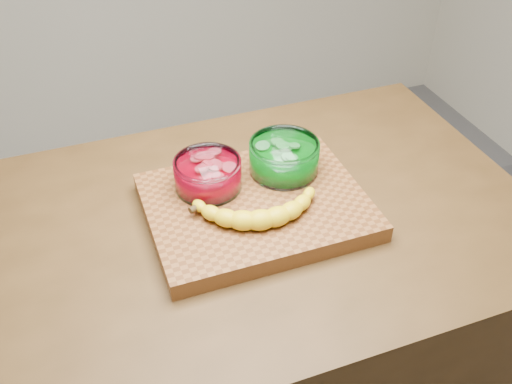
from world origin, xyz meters
name	(u,v)px	position (x,y,z in m)	size (l,w,h in m)	color
counter	(256,343)	(0.00, 0.00, 0.45)	(1.20, 0.80, 0.90)	#462E15
cutting_board	(256,207)	(0.00, 0.00, 0.92)	(0.45, 0.35, 0.04)	brown
bowl_red	(208,174)	(-0.08, 0.08, 0.97)	(0.14, 0.14, 0.07)	white
bowl_green	(284,157)	(0.09, 0.07, 0.97)	(0.15, 0.15, 0.07)	white
banana	(259,206)	(-0.01, -0.04, 0.96)	(0.29, 0.15, 0.04)	yellow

